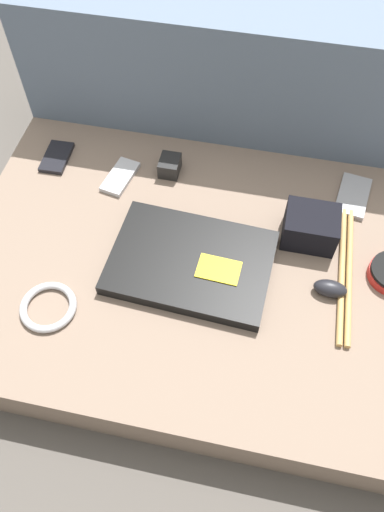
{
  "coord_description": "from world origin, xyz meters",
  "views": [
    {
      "loc": [
        0.12,
        -0.58,
        1.02
      ],
      "look_at": [
        0.0,
        0.0,
        0.13
      ],
      "focal_mm": 35.0,
      "sensor_mm": 36.0,
      "label": 1
    }
  ],
  "objects_px": {
    "laptop": "(193,263)",
    "phone_silver": "(120,177)",
    "phone_black": "(57,157)",
    "charger_brick": "(170,166)",
    "computer_mouse": "(330,288)",
    "phone_small": "(353,196)",
    "camera_pouch": "(310,227)"
  },
  "relations": [
    {
      "from": "laptop",
      "to": "phone_silver",
      "type": "distance_m",
      "value": 0.31
    },
    {
      "from": "phone_silver",
      "to": "phone_small",
      "type": "distance_m",
      "value": 0.56
    },
    {
      "from": "computer_mouse",
      "to": "phone_black",
      "type": "xyz_separation_m",
      "value": [
        -0.69,
        0.25,
        -0.01
      ]
    },
    {
      "from": "computer_mouse",
      "to": "phone_silver",
      "type": "xyz_separation_m",
      "value": [
        -0.52,
        0.22,
        -0.01
      ]
    },
    {
      "from": "charger_brick",
      "to": "phone_silver",
      "type": "bearing_deg",
      "value": -157.38
    },
    {
      "from": "computer_mouse",
      "to": "charger_brick",
      "type": "height_order",
      "value": "charger_brick"
    },
    {
      "from": "computer_mouse",
      "to": "phone_black",
      "type": "height_order",
      "value": "computer_mouse"
    },
    {
      "from": "phone_small",
      "to": "camera_pouch",
      "type": "relative_size",
      "value": 1.18
    },
    {
      "from": "laptop",
      "to": "charger_brick",
      "type": "xyz_separation_m",
      "value": [
        -0.11,
        0.26,
        0.01
      ]
    },
    {
      "from": "laptop",
      "to": "camera_pouch",
      "type": "bearing_deg",
      "value": 31.7
    },
    {
      "from": "camera_pouch",
      "to": "charger_brick",
      "type": "relative_size",
      "value": 1.96
    },
    {
      "from": "computer_mouse",
      "to": "charger_brick",
      "type": "distance_m",
      "value": 0.48
    },
    {
      "from": "laptop",
      "to": "phone_silver",
      "type": "bearing_deg",
      "value": 139.72
    },
    {
      "from": "phone_small",
      "to": "charger_brick",
      "type": "distance_m",
      "value": 0.44
    },
    {
      "from": "phone_silver",
      "to": "phone_black",
      "type": "xyz_separation_m",
      "value": [
        -0.18,
        0.03,
        -0.0
      ]
    },
    {
      "from": "camera_pouch",
      "to": "charger_brick",
      "type": "distance_m",
      "value": 0.37
    },
    {
      "from": "computer_mouse",
      "to": "phone_silver",
      "type": "bearing_deg",
      "value": 159.54
    },
    {
      "from": "laptop",
      "to": "phone_black",
      "type": "distance_m",
      "value": 0.47
    },
    {
      "from": "laptop",
      "to": "phone_small",
      "type": "relative_size",
      "value": 2.6
    },
    {
      "from": "phone_small",
      "to": "laptop",
      "type": "bearing_deg",
      "value": -132.49
    },
    {
      "from": "laptop",
      "to": "computer_mouse",
      "type": "xyz_separation_m",
      "value": [
        0.29,
        -0.01,
        0.0
      ]
    },
    {
      "from": "laptop",
      "to": "charger_brick",
      "type": "height_order",
      "value": "charger_brick"
    },
    {
      "from": "phone_black",
      "to": "computer_mouse",
      "type": "bearing_deg",
      "value": -21.7
    },
    {
      "from": "laptop",
      "to": "phone_black",
      "type": "bearing_deg",
      "value": 151.77
    },
    {
      "from": "phone_black",
      "to": "charger_brick",
      "type": "height_order",
      "value": "charger_brick"
    },
    {
      "from": "computer_mouse",
      "to": "charger_brick",
      "type": "relative_size",
      "value": 1.2
    },
    {
      "from": "camera_pouch",
      "to": "laptop",
      "type": "bearing_deg",
      "value": -151.51
    },
    {
      "from": "phone_silver",
      "to": "camera_pouch",
      "type": "bearing_deg",
      "value": 0.84
    },
    {
      "from": "computer_mouse",
      "to": "charger_brick",
      "type": "xyz_separation_m",
      "value": [
        -0.4,
        0.27,
        0.0
      ]
    },
    {
      "from": "phone_black",
      "to": "phone_small",
      "type": "distance_m",
      "value": 0.73
    },
    {
      "from": "charger_brick",
      "to": "laptop",
      "type": "bearing_deg",
      "value": -66.85
    },
    {
      "from": "laptop",
      "to": "computer_mouse",
      "type": "distance_m",
      "value": 0.29
    }
  ]
}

